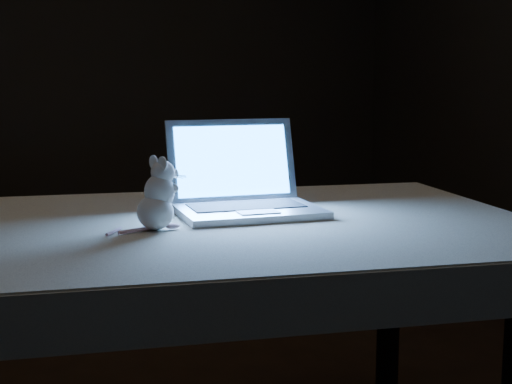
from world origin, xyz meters
name	(u,v)px	position (x,y,z in m)	size (l,w,h in m)	color
back_wall	(41,59)	(0.00, 2.50, 1.30)	(4.50, 0.04, 2.60)	black
table	(220,373)	(0.11, -0.23, 0.41)	(1.53, 0.98, 0.82)	black
tablecloth	(184,244)	(0.02, -0.20, 0.77)	(1.65, 1.10, 0.12)	beige
laptop	(250,168)	(0.22, -0.17, 0.96)	(0.38, 0.33, 0.26)	#B8B8BC
plush_mouse	(155,194)	(-0.07, -0.27, 0.92)	(0.13, 0.13, 0.18)	white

